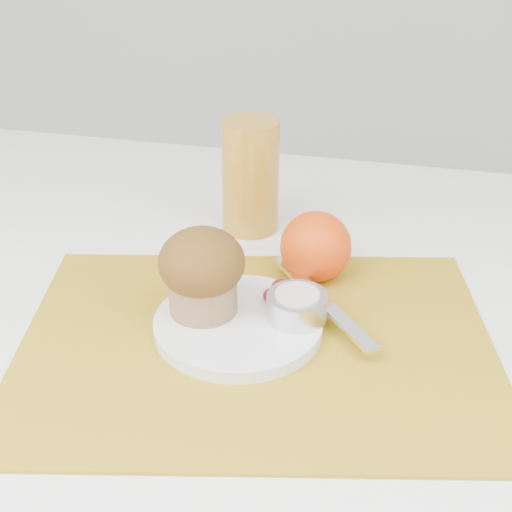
% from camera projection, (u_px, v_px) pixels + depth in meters
% --- Properties ---
extents(table, '(1.20, 0.80, 0.75)m').
position_uv_depth(table, '(258.00, 498.00, 1.04)').
color(table, white).
rests_on(table, ground).
extents(placemat, '(0.55, 0.45, 0.00)m').
position_uv_depth(placemat, '(256.00, 344.00, 0.74)').
color(placemat, '#AC8717').
rests_on(placemat, table).
extents(plate, '(0.22, 0.22, 0.01)m').
position_uv_depth(plate, '(238.00, 324.00, 0.75)').
color(plate, white).
rests_on(plate, placemat).
extents(ramekin, '(0.07, 0.07, 0.03)m').
position_uv_depth(ramekin, '(297.00, 306.00, 0.74)').
color(ramekin, silver).
rests_on(ramekin, plate).
extents(cream, '(0.05, 0.05, 0.01)m').
position_uv_depth(cream, '(297.00, 295.00, 0.74)').
color(cream, beige).
rests_on(cream, ramekin).
extents(raspberry_near, '(0.02, 0.02, 0.02)m').
position_uv_depth(raspberry_near, '(280.00, 288.00, 0.78)').
color(raspberry_near, '#620402').
rests_on(raspberry_near, plate).
extents(raspberry_far, '(0.02, 0.02, 0.02)m').
position_uv_depth(raspberry_far, '(271.00, 296.00, 0.77)').
color(raspberry_far, '#5B0217').
rests_on(raspberry_far, plate).
extents(butter_knife, '(0.14, 0.16, 0.00)m').
position_uv_depth(butter_knife, '(322.00, 300.00, 0.77)').
color(butter_knife, silver).
rests_on(butter_knife, plate).
extents(orange, '(0.08, 0.08, 0.08)m').
position_uv_depth(orange, '(316.00, 247.00, 0.83)').
color(orange, '#ED4608').
rests_on(orange, table).
extents(juice_glass, '(0.10, 0.10, 0.15)m').
position_uv_depth(juice_glass, '(250.00, 176.00, 0.93)').
color(juice_glass, '#B98022').
rests_on(juice_glass, table).
extents(muffin, '(0.09, 0.09, 0.09)m').
position_uv_depth(muffin, '(202.00, 271.00, 0.74)').
color(muffin, '#9A6D4A').
rests_on(muffin, plate).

